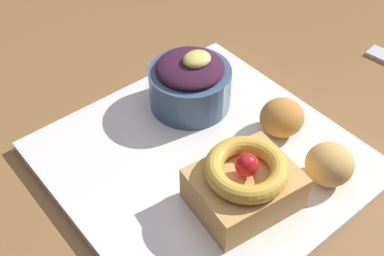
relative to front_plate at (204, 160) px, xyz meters
name	(u,v)px	position (x,y,z in m)	size (l,w,h in m)	color
dining_table	(139,103)	(0.05, 0.20, -0.09)	(1.46, 1.12, 0.73)	brown
front_plate	(204,160)	(0.00, 0.00, 0.00)	(0.30, 0.30, 0.01)	white
cake_slice	(245,183)	(-0.01, -0.07, 0.03)	(0.11, 0.09, 0.07)	tan
berry_ramekin	(190,83)	(0.04, 0.08, 0.04)	(0.10, 0.10, 0.07)	#3D5675
fritter_front	(282,117)	(0.09, -0.03, 0.03)	(0.05, 0.05, 0.04)	#BC7F38
fritter_middle	(329,164)	(0.08, -0.10, 0.03)	(0.05, 0.05, 0.04)	tan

